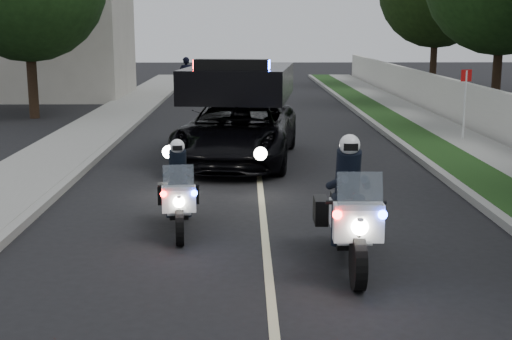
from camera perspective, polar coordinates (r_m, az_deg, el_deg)
The scene contains 18 objects.
ground at distance 8.13m, azimuth 1.42°, elevation -12.37°, with size 120.00×120.00×0.00m, color black.
curb_right at distance 18.26m, azimuth 13.10°, elevation 1.16°, with size 0.20×60.00×0.15m, color gray.
grass_verge at distance 18.44m, azimuth 15.22°, elevation 1.16°, with size 1.20×60.00×0.16m, color #193814.
sidewalk_right at distance 18.84m, azimuth 19.02°, elevation 1.15°, with size 1.40×60.00×0.16m, color gray.
curb_left at distance 18.11m, azimuth -12.96°, elevation 1.08°, with size 0.20×60.00×0.15m, color gray.
sidewalk_left at distance 18.37m, azimuth -16.32°, elevation 1.06°, with size 2.00×60.00×0.16m, color gray.
building_far at distance 34.79m, azimuth -17.43°, elevation 11.46°, with size 8.00×6.00×7.00m, color #A8A396.
lane_marking at distance 17.73m, azimuth 0.12°, elevation 0.92°, with size 0.12×50.00×0.01m, color #BFB78C.
police_moto_left at distance 11.58m, azimuth -6.33°, elevation -5.01°, with size 0.63×1.80×1.53m, color silver, non-canonical shape.
police_moto_right at distance 10.00m, azimuth 7.57°, elevation -7.78°, with size 0.77×2.19×1.86m, color white, non-canonical shape.
police_suv at distance 17.43m, azimuth -1.46°, elevation 0.72°, with size 2.65×5.71×2.78m, color black.
bicycle at distance 32.18m, azimuth -5.73°, elevation 5.71°, with size 0.66×1.88×0.98m, color black.
cyclist at distance 32.18m, azimuth -5.73°, elevation 5.71°, with size 0.65×0.43×1.80m, color black.
sign_post at distance 20.99m, azimuth 16.62°, elevation 2.11°, with size 0.35×0.35×2.21m, color #B51F0C, non-canonical shape.
tree_right_d at distance 29.84m, azimuth 19.03°, elevation 4.67°, with size 6.12×6.12×10.20m, color #1C3E14, non-canonical shape.
tree_right_e at distance 39.12m, azimuth 14.29°, elevation 6.46°, with size 6.18×6.18×10.30m, color #1B3410, non-canonical shape.
tree_left_near at distance 27.08m, azimuth -17.75°, elevation 4.09°, with size 5.75×5.75×9.58m, color #183712, non-canonical shape.
tree_left_far at distance 34.39m, azimuth -15.90°, elevation 5.70°, with size 6.80×6.80×11.34m, color black, non-canonical shape.
Camera 1 is at (-0.31, -7.42, 3.31)m, focal length 48.56 mm.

